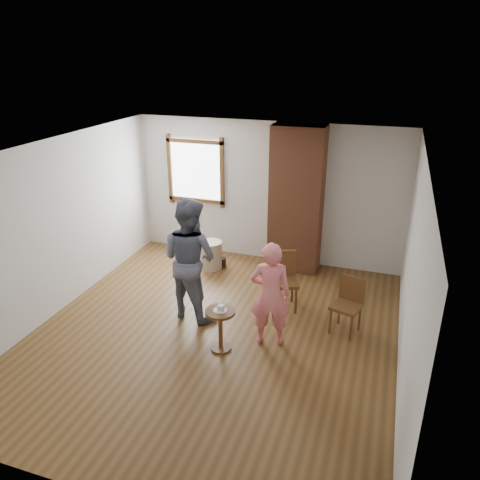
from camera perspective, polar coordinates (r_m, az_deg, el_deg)
name	(u,v)px	position (r m, az deg, el deg)	size (l,w,h in m)	color
ground	(214,334)	(6.81, -3.19, -11.33)	(5.50, 5.50, 0.00)	brown
room_shell	(223,200)	(6.55, -2.05, 4.90)	(5.04, 5.52, 2.62)	silver
brick_chimney	(296,200)	(8.27, 6.89, 4.87)	(0.90, 0.50, 2.60)	#9A5536
stoneware_crock	(211,255)	(8.57, -3.55, -1.82)	(0.40, 0.40, 0.52)	tan
dark_pot	(222,262)	(8.68, -2.27, -2.74)	(0.17, 0.17, 0.17)	black
dining_chair_left	(283,277)	(7.26, 5.27, -4.48)	(0.55, 0.55, 0.90)	brown
dining_chair_right	(349,302)	(6.83, 13.09, -7.32)	(0.48, 0.48, 0.82)	brown
side_table	(220,323)	(6.29, -2.40, -10.11)	(0.40, 0.40, 0.60)	brown
cake_plate	(220,310)	(6.18, -2.43, -8.55)	(0.18, 0.18, 0.01)	white
cake_slice	(221,308)	(6.16, -2.35, -8.29)	(0.08, 0.07, 0.06)	white
man	(190,259)	(6.87, -6.15, -2.29)	(0.90, 0.70, 1.85)	black
person_pink	(270,294)	(6.25, 3.70, -6.65)	(0.55, 0.36, 1.50)	pink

